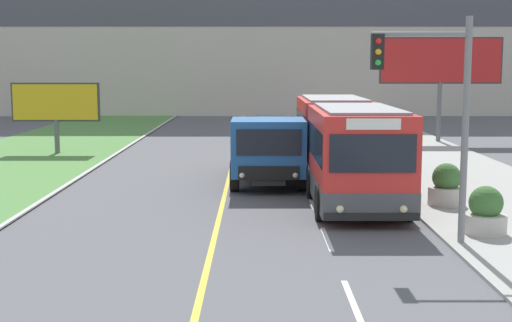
# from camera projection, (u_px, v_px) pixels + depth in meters

# --- Properties ---
(city_bus) EXTENTS (2.64, 12.15, 3.00)m
(city_bus) POSITION_uv_depth(u_px,v_px,m) (341.00, 145.00, 23.88)
(city_bus) COLOR red
(city_bus) RESTS_ON ground_plane
(dump_truck) EXTENTS (2.55, 6.56, 2.40)m
(dump_truck) POSITION_uv_depth(u_px,v_px,m) (265.00, 151.00, 24.86)
(dump_truck) COLOR black
(dump_truck) RESTS_ON ground_plane
(car_distant) EXTENTS (1.80, 4.30, 1.45)m
(car_distant) POSITION_uv_depth(u_px,v_px,m) (267.00, 130.00, 39.06)
(car_distant) COLOR silver
(car_distant) RESTS_ON ground_plane
(traffic_light_mast) EXTENTS (2.28, 0.32, 5.29)m
(traffic_light_mast) POSITION_uv_depth(u_px,v_px,m) (433.00, 101.00, 16.27)
(traffic_light_mast) COLOR slate
(traffic_light_mast) RESTS_ON ground_plane
(billboard_large) EXTENTS (6.60, 0.24, 5.70)m
(billboard_large) POSITION_uv_depth(u_px,v_px,m) (438.00, 63.00, 38.43)
(billboard_large) COLOR #59595B
(billboard_large) RESTS_ON ground_plane
(billboard_small) EXTENTS (4.16, 0.24, 3.39)m
(billboard_small) POSITION_uv_depth(u_px,v_px,m) (53.00, 104.00, 33.72)
(billboard_small) COLOR #59595B
(billboard_small) RESTS_ON ground_plane
(planter_round_near) EXTENTS (1.04, 1.04, 1.19)m
(planter_round_near) POSITION_uv_depth(u_px,v_px,m) (483.00, 213.00, 17.51)
(planter_round_near) COLOR #B7B2A8
(planter_round_near) RESTS_ON sidewalk_right
(planter_round_second) EXTENTS (1.06, 1.06, 1.25)m
(planter_round_second) POSITION_uv_depth(u_px,v_px,m) (444.00, 187.00, 21.07)
(planter_round_second) COLOR #B7B2A8
(planter_round_second) RESTS_ON sidewalk_right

